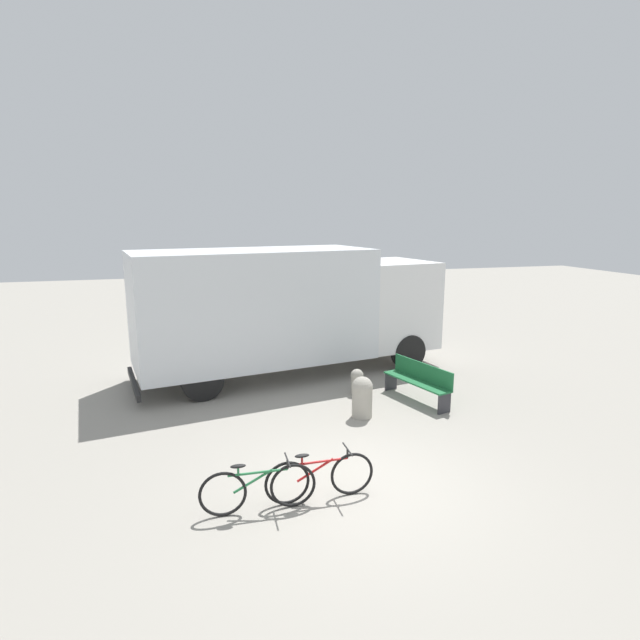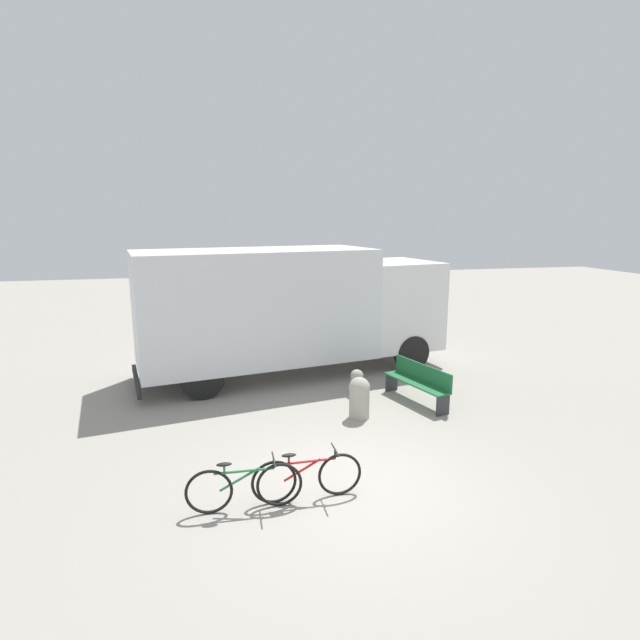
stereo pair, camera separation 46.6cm
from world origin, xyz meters
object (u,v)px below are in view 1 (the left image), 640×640
object	(u,v)px
bollard_near_bench	(362,396)
bollard_far_bench	(357,381)
park_bench	(419,380)
bicycle_near	(258,488)
delivery_truck	(288,306)
bicycle_middle	(320,477)

from	to	relation	value
bollard_near_bench	bollard_far_bench	distance (m)	1.41
park_bench	bicycle_near	distance (m)	5.49
delivery_truck	bollard_far_bench	bearing A→B (deg)	-69.31
bollard_far_bench	bicycle_near	bearing A→B (deg)	-125.51
bicycle_middle	bollard_near_bench	xyz separation A→B (m)	(1.71, 2.81, 0.11)
bicycle_middle	bollard_far_bench	xyz separation A→B (m)	(2.08, 4.16, -0.03)
bicycle_middle	bollard_far_bench	distance (m)	4.65
delivery_truck	bollard_far_bench	xyz separation A→B (m)	(1.23, -2.10, -1.52)
park_bench	bollard_near_bench	world-z (taller)	bollard_near_bench
bicycle_middle	bollard_far_bench	world-z (taller)	bicycle_middle
park_bench	bollard_near_bench	distance (m)	1.72
delivery_truck	bicycle_near	bearing A→B (deg)	-115.45
bollard_near_bench	bollard_far_bench	world-z (taller)	bollard_near_bench
bicycle_near	bicycle_middle	xyz separation A→B (m)	(0.94, 0.07, 0.00)
bollard_near_bench	bicycle_middle	bearing A→B (deg)	-121.37
bicycle_near	bollard_near_bench	size ratio (longest dim) A/B	1.90
bicycle_near	bollard_far_bench	size ratio (longest dim) A/B	2.71
delivery_truck	park_bench	world-z (taller)	delivery_truck
park_bench	bollard_far_bench	bearing A→B (deg)	42.30
delivery_truck	bicycle_near	size ratio (longest dim) A/B	5.07
bollard_near_bench	bicycle_near	bearing A→B (deg)	-132.62
bollard_near_bench	bollard_far_bench	size ratio (longest dim) A/B	1.43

